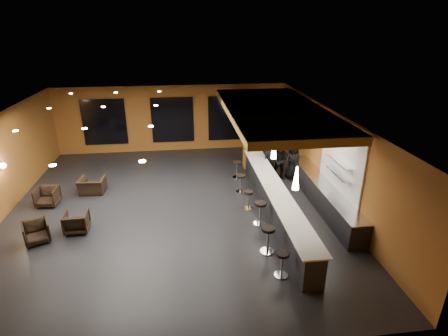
{
  "coord_description": "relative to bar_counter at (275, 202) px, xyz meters",
  "views": [
    {
      "loc": [
        0.46,
        -11.78,
        6.47
      ],
      "look_at": [
        2.0,
        0.5,
        1.3
      ],
      "focal_mm": 28.0,
      "sensor_mm": 36.0,
      "label": 1
    }
  ],
  "objects": [
    {
      "name": "floor",
      "position": [
        -3.65,
        1.0,
        -0.55
      ],
      "size": [
        12.0,
        13.0,
        0.1
      ],
      "primitive_type": "cube",
      "color": "black",
      "rests_on": "ground"
    },
    {
      "name": "ceiling",
      "position": [
        -3.65,
        1.0,
        3.05
      ],
      "size": [
        12.0,
        13.0,
        0.1
      ],
      "primitive_type": "cube",
      "color": "black"
    },
    {
      "name": "wall_back",
      "position": [
        -3.65,
        7.55,
        1.25
      ],
      "size": [
        12.0,
        0.1,
        3.5
      ],
      "primitive_type": "cube",
      "color": "#975821",
      "rests_on": "floor"
    },
    {
      "name": "wall_front",
      "position": [
        -3.65,
        -5.55,
        1.25
      ],
      "size": [
        12.0,
        0.1,
        3.5
      ],
      "primitive_type": "cube",
      "color": "#975821",
      "rests_on": "floor"
    },
    {
      "name": "wall_right",
      "position": [
        2.4,
        1.0,
        1.25
      ],
      "size": [
        0.1,
        13.0,
        3.5
      ],
      "primitive_type": "cube",
      "color": "#975821",
      "rests_on": "floor"
    },
    {
      "name": "wood_soffit",
      "position": [
        0.35,
        2.0,
        2.86
      ],
      "size": [
        3.6,
        8.0,
        0.28
      ],
      "primitive_type": "cube",
      "color": "#B08033",
      "rests_on": "ceiling"
    },
    {
      "name": "window_left",
      "position": [
        -7.15,
        7.44,
        1.2
      ],
      "size": [
        2.2,
        0.06,
        2.4
      ],
      "primitive_type": "cube",
      "color": "black",
      "rests_on": "wall_back"
    },
    {
      "name": "window_center",
      "position": [
        -3.65,
        7.44,
        1.2
      ],
      "size": [
        2.2,
        0.06,
        2.4
      ],
      "primitive_type": "cube",
      "color": "black",
      "rests_on": "wall_back"
    },
    {
      "name": "window_right",
      "position": [
        -0.65,
        7.44,
        1.2
      ],
      "size": [
        2.2,
        0.06,
        2.4
      ],
      "primitive_type": "cube",
      "color": "black",
      "rests_on": "wall_back"
    },
    {
      "name": "tile_backsplash",
      "position": [
        2.31,
        0.0,
        1.5
      ],
      "size": [
        0.06,
        3.2,
        2.4
      ],
      "primitive_type": "cube",
      "color": "white",
      "rests_on": "wall_right"
    },
    {
      "name": "bar_counter",
      "position": [
        0.0,
        0.0,
        0.0
      ],
      "size": [
        0.6,
        8.0,
        1.0
      ],
      "primitive_type": "cube",
      "color": "black",
      "rests_on": "floor"
    },
    {
      "name": "bar_top",
      "position": [
        0.0,
        0.0,
        0.52
      ],
      "size": [
        0.78,
        8.1,
        0.05
      ],
      "primitive_type": "cube",
      "color": "beige",
      "rests_on": "bar_counter"
    },
    {
      "name": "prep_counter",
      "position": [
        2.0,
        0.5,
        -0.07
      ],
      "size": [
        0.7,
        6.0,
        0.86
      ],
      "primitive_type": "cube",
      "color": "black",
      "rests_on": "floor"
    },
    {
      "name": "prep_top",
      "position": [
        2.0,
        0.5,
        0.39
      ],
      "size": [
        0.72,
        6.0,
        0.03
      ],
      "primitive_type": "cube",
      "color": "silver",
      "rests_on": "prep_counter"
    },
    {
      "name": "wall_shelf_lower",
      "position": [
        2.17,
        -0.2,
        1.1
      ],
      "size": [
        0.3,
        1.5,
        0.03
      ],
      "primitive_type": "cube",
      "color": "silver",
      "rests_on": "wall_right"
    },
    {
      "name": "wall_shelf_upper",
      "position": [
        2.17,
        -0.2,
        1.55
      ],
      "size": [
        0.3,
        1.5,
        0.03
      ],
      "primitive_type": "cube",
      "color": "silver",
      "rests_on": "wall_right"
    },
    {
      "name": "column",
      "position": [
        0.0,
        4.6,
        1.25
      ],
      "size": [
        0.6,
        0.6,
        3.5
      ],
      "primitive_type": "cube",
      "color": "#A96B26",
      "rests_on": "floor"
    },
    {
      "name": "wall_sconce",
      "position": [
        -9.53,
        1.5,
        1.3
      ],
      "size": [
        0.22,
        0.22,
        0.22
      ],
      "primitive_type": "sphere",
      "color": "#FFE5B2",
      "rests_on": "wall_left"
    },
    {
      "name": "pendant_0",
      "position": [
        0.0,
        -2.0,
        1.85
      ],
      "size": [
        0.2,
        0.2,
        0.7
      ],
      "primitive_type": "cone",
      "color": "white",
      "rests_on": "wood_soffit"
    },
    {
      "name": "pendant_1",
      "position": [
        0.0,
        0.5,
        1.85
      ],
      "size": [
        0.2,
        0.2,
        0.7
      ],
      "primitive_type": "cone",
      "color": "white",
      "rests_on": "wood_soffit"
    },
    {
      "name": "pendant_2",
      "position": [
        0.0,
        3.0,
        1.85
      ],
      "size": [
        0.2,
        0.2,
        0.7
      ],
      "primitive_type": "cone",
      "color": "white",
      "rests_on": "wood_soffit"
    },
    {
      "name": "staff_a",
      "position": [
        0.53,
        2.97,
        0.38
      ],
      "size": [
        0.75,
        0.62,
        1.75
      ],
      "primitive_type": "imported",
      "rotation": [
        0.0,
        0.0,
        0.37
      ],
      "color": "black",
      "rests_on": "floor"
    },
    {
      "name": "staff_b",
      "position": [
        1.06,
        3.0,
        0.36
      ],
      "size": [
        0.96,
        0.82,
        1.73
      ],
      "primitive_type": "imported",
      "rotation": [
        0.0,
        0.0,
        -0.21
      ],
      "color": "black",
      "rests_on": "floor"
    },
    {
      "name": "staff_c",
      "position": [
        1.6,
        3.03,
        0.33
      ],
      "size": [
        0.93,
        0.74,
        1.66
      ],
      "primitive_type": "imported",
      "rotation": [
        0.0,
        0.0,
        0.29
      ],
      "color": "black",
      "rests_on": "floor"
    },
    {
      "name": "armchair_a",
      "position": [
        -7.92,
        -0.71,
        -0.15
      ],
      "size": [
        0.99,
        1.0,
        0.69
      ],
      "primitive_type": "imported",
      "rotation": [
        0.0,
        0.0,
        0.43
      ],
      "color": "black",
      "rests_on": "floor"
    },
    {
      "name": "armchair_b",
      "position": [
        -6.81,
        -0.23,
        -0.15
      ],
      "size": [
        0.79,
        0.81,
        0.7
      ],
      "primitive_type": "imported",
      "rotation": [
        0.0,
        0.0,
        3.19
      ],
      "color": "black",
      "rests_on": "floor"
    },
    {
      "name": "armchair_c",
      "position": [
        -8.39,
        1.79,
        -0.14
      ],
      "size": [
        0.81,
        0.83,
        0.72
      ],
      "primitive_type": "imported",
      "rotation": [
        0.0,
        0.0,
        -0.06
      ],
      "color": "black",
      "rests_on": "floor"
    },
    {
      "name": "armchair_d",
      "position": [
        -6.93,
        2.64,
        -0.17
      ],
      "size": [
        1.07,
        0.95,
        0.66
      ],
      "primitive_type": "imported",
      "rotation": [
        0.0,
        0.0,
        3.07
      ],
      "color": "black",
      "rests_on": "floor"
    },
    {
      "name": "bar_stool_0",
      "position": [
        -0.66,
        -3.27,
        -0.02
      ],
      "size": [
        0.38,
        0.38,
        0.76
      ],
      "rotation": [
        0.0,
        0.0,
        -0.09
      ],
      "color": "silver",
      "rests_on": "floor"
    },
    {
      "name": "bar_stool_1",
      "position": [
        -0.78,
        -2.17,
        0.05
      ],
      "size": [
        0.43,
        0.43,
        0.86
      ],
      "rotation": [
        0.0,
        0.0,
        -0.03
      ],
      "color": "silver",
      "rests_on": "floor"
    },
    {
      "name": "bar_stool_2",
      "position": [
        -0.66,
        -0.58,
        0.04
      ],
      "size": [
        0.43,
        0.43,
        0.84
      ],
      "rotation": [
        0.0,
        0.0,
        -0.09
      ],
      "color": "silver",
      "rests_on": "floor"
    },
    {
      "name": "bar_stool_3",
      "position": [
        -0.86,
        0.54,
        -0.03
      ],
      "size": [
        0.37,
        0.37,
        0.73
      ],
      "rotation": [
        0.0,
        0.0,
        0.19
      ],
      "color": "silver",
      "rests_on": "floor"
    },
    {
      "name": "bar_stool_4",
      "position": [
        -0.91,
        1.94,
        -0.01
      ],
      "size": [
        0.39,
        0.39,
        0.77
      ],
      "rotation": [
        0.0,
        0.0,
        -0.15
      ],
      "color": "silver",
      "rests_on": "floor"
    },
    {
      "name": "bar_stool_5",
      "position": [
        -0.83,
        3.4,
        -0.01
      ],
      "size": [
        0.39,
        0.39,
        0.77
      ],
      "rotation": [
        0.0,
        0.0,
        -0.41
      ],
      "color": "silver",
      "rests_on": "floor"
    }
  ]
}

